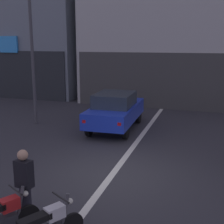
% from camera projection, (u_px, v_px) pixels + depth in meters
% --- Properties ---
extents(ground_plane, '(120.00, 120.00, 0.00)m').
position_uv_depth(ground_plane, '(112.00, 175.00, 8.99)').
color(ground_plane, '#333338').
extents(lane_centre_line, '(0.20, 18.00, 0.01)m').
position_uv_depth(lane_centre_line, '(151.00, 124.00, 14.56)').
color(lane_centre_line, silver).
rests_on(lane_centre_line, ground).
extents(car_blue_crossing_near, '(1.88, 4.15, 1.64)m').
position_uv_depth(car_blue_crossing_near, '(115.00, 110.00, 13.48)').
color(car_blue_crossing_near, black).
rests_on(car_blue_crossing_near, ground).
extents(car_black_down_street, '(2.17, 4.26, 1.64)m').
position_uv_depth(car_black_down_street, '(190.00, 89.00, 19.44)').
color(car_black_down_street, black).
rests_on(car_black_down_street, ground).
extents(street_lamp, '(0.36, 0.36, 6.44)m').
position_uv_depth(street_lamp, '(31.00, 38.00, 13.72)').
color(street_lamp, '#47474C').
rests_on(street_lamp, ground).
extents(motorcycle_red_row_leftmost, '(0.88, 1.49, 0.98)m').
position_uv_depth(motorcycle_red_row_leftmost, '(1.00, 219.00, 5.93)').
color(motorcycle_red_row_leftmost, black).
rests_on(motorcycle_red_row_leftmost, ground).
extents(person_by_motorcycles, '(0.39, 0.28, 1.67)m').
position_uv_depth(person_by_motorcycles, '(25.00, 187.00, 6.37)').
color(person_by_motorcycles, '#23232D').
rests_on(person_by_motorcycles, ground).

